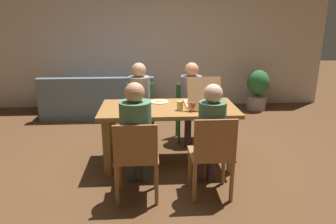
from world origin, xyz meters
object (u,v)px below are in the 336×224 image
object	(u,v)px
dining_table	(169,115)
plate_0	(140,106)
chair_0	(212,154)
chair_3	(140,110)
drinking_glass_1	(193,107)
chair_2	(190,108)
person_2	(192,96)
person_0	(211,130)
plate_1	(159,101)
couch	(100,101)
person_3	(139,98)
chair_1	(136,157)
potted_plant	(258,88)
drinking_glass_0	(180,106)
person_1	(136,131)
drinking_glass_2	(207,108)
pizza_box_0	(201,101)

from	to	relation	value
dining_table	plate_0	distance (m)	0.38
dining_table	chair_0	distance (m)	0.97
chair_0	chair_3	distance (m)	1.88
dining_table	drinking_glass_1	xyz separation A→B (m)	(0.28, -0.21, 0.17)
dining_table	drinking_glass_1	distance (m)	0.39
chair_2	person_2	bearing A→B (deg)	-90.00
person_0	person_2	world-z (taller)	person_2
plate_1	couch	distance (m)	2.32
chair_2	person_2	xyz separation A→B (m)	(0.00, -0.13, 0.23)
plate_0	chair_2	bearing A→B (deg)	48.25
person_3	chair_1	bearing A→B (deg)	-90.00
chair_0	plate_1	xyz separation A→B (m)	(-0.50, 1.11, 0.28)
drinking_glass_1	potted_plant	xyz separation A→B (m)	(1.74, 2.63, -0.37)
drinking_glass_0	potted_plant	bearing A→B (deg)	53.75
person_2	person_3	world-z (taller)	person_3
dining_table	drinking_glass_1	bearing A→B (deg)	-37.57
drinking_glass_1	chair_3	bearing A→B (deg)	122.35
dining_table	person_1	xyz separation A→B (m)	(-0.38, -0.75, 0.07)
dining_table	couch	xyz separation A→B (m)	(-1.21, 2.22, -0.38)
person_2	potted_plant	distance (m)	2.35
person_3	drinking_glass_0	xyz separation A→B (m)	(0.51, -0.83, 0.10)
chair_0	chair_1	world-z (taller)	chair_0
chair_2	person_2	world-z (taller)	person_2
person_2	drinking_glass_2	bearing A→B (deg)	-88.56
chair_1	dining_table	bearing A→B (deg)	66.72
person_3	drinking_glass_2	distance (m)	1.30
chair_0	person_3	xyz separation A→B (m)	(-0.78, 1.56, 0.22)
chair_0	person_2	world-z (taller)	person_2
chair_0	person_1	size ratio (longest dim) A/B	0.73
drinking_glass_0	couch	bearing A→B (deg)	119.45
chair_0	couch	size ratio (longest dim) A/B	0.43
drinking_glass_1	drinking_glass_0	bearing A→B (deg)	158.02
chair_0	couch	distance (m)	3.50
drinking_glass_1	couch	distance (m)	2.90
person_3	drinking_glass_2	xyz separation A→B (m)	(0.81, -1.01, 0.12)
person_1	drinking_glass_2	distance (m)	0.92
person_0	couch	xyz separation A→B (m)	(-1.61, 2.95, -0.43)
chair_1	chair_3	distance (m)	1.73
chair_2	dining_table	bearing A→B (deg)	-114.66
potted_plant	person_1	bearing A→B (deg)	-127.13
person_2	drinking_glass_0	world-z (taller)	person_2
drinking_glass_1	couch	xyz separation A→B (m)	(-1.49, 2.43, -0.55)
chair_2	pizza_box_0	bearing A→B (deg)	-88.39
person_0	person_1	distance (m)	0.78
person_1	person_3	xyz separation A→B (m)	(0.00, 1.43, -0.01)
person_0	pizza_box_0	size ratio (longest dim) A/B	2.21
chair_2	chair_3	world-z (taller)	chair_3
pizza_box_0	drinking_glass_1	distance (m)	0.29
dining_table	plate_1	xyz separation A→B (m)	(-0.11, 0.24, 0.12)
person_3	plate_0	xyz separation A→B (m)	(0.03, -0.66, 0.05)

